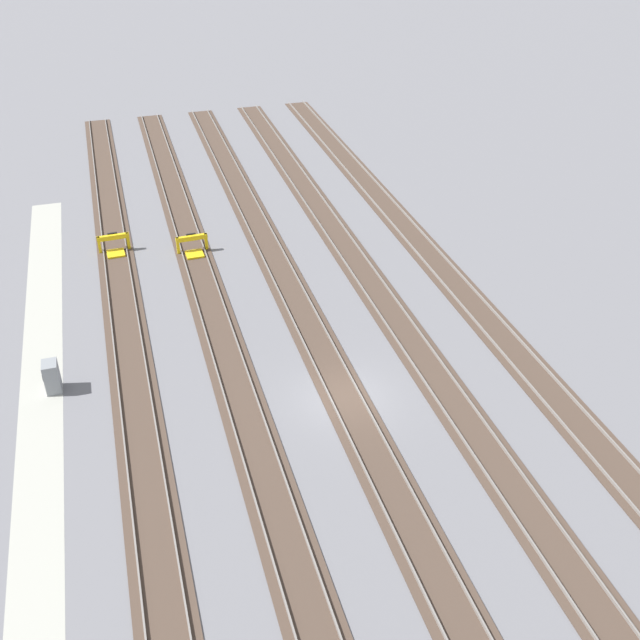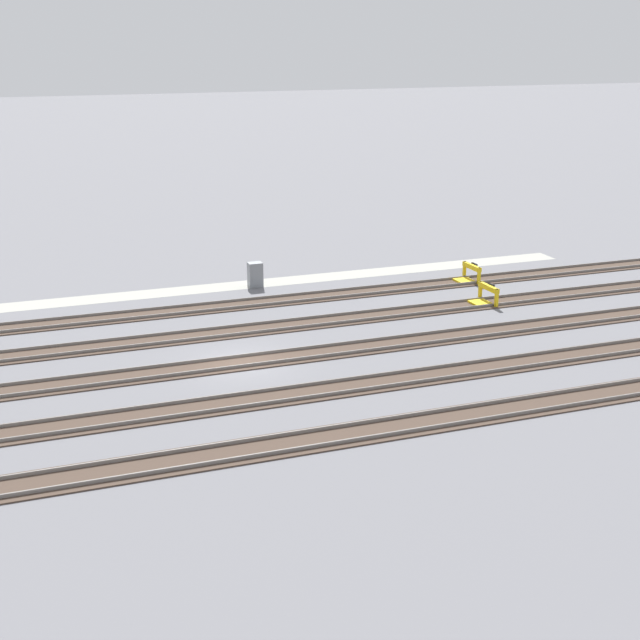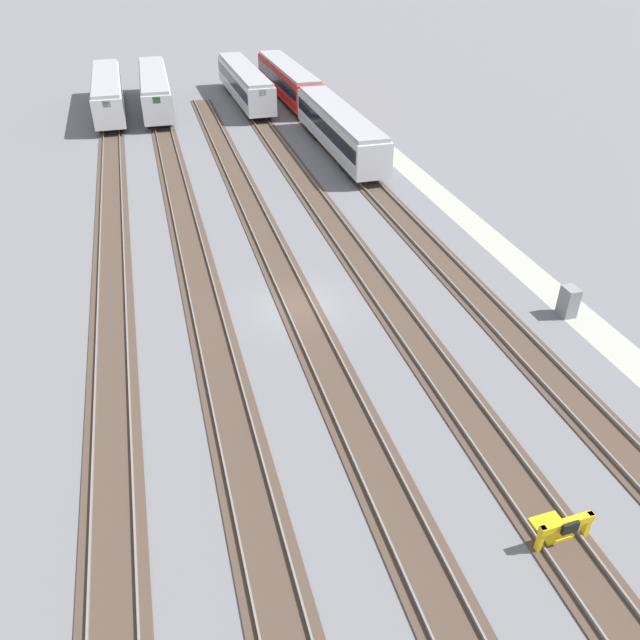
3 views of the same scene
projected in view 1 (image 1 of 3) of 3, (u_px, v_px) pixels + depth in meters
name	position (u px, v px, depth m)	size (l,w,h in m)	color
ground_plane	(345.00, 398.00, 35.43)	(400.00, 400.00, 0.00)	slate
service_walkway	(39.00, 455.00, 32.16)	(54.00, 2.00, 0.01)	#9E9E93
rail_track_nearest	(141.00, 436.00, 33.16)	(90.00, 2.23, 0.21)	#47382D
rail_track_near_inner	(246.00, 416.00, 34.28)	(90.00, 2.24, 0.21)	#47382D
rail_track_middle	(345.00, 397.00, 35.41)	(90.00, 2.24, 0.21)	#47382D
rail_track_far_inner	(438.00, 380.00, 36.53)	(90.00, 2.23, 0.21)	#47382D
rail_track_farthest	(525.00, 363.00, 37.66)	(90.00, 2.23, 0.21)	#47382D
bumper_stop_nearest_track	(114.00, 246.00, 47.35)	(1.37, 2.01, 1.22)	gold
bumper_stop_near_inner_track	(193.00, 246.00, 47.26)	(1.38, 2.01, 1.22)	gold
electrical_cabinet	(52.00, 377.00, 35.49)	(0.90, 0.73, 1.60)	gray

